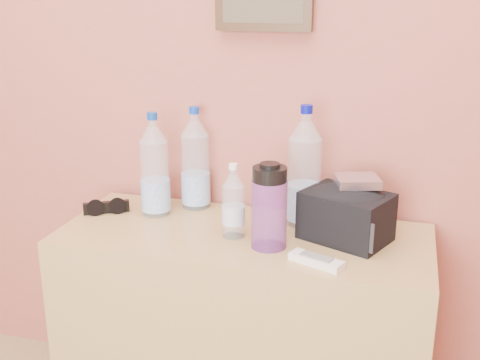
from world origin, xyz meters
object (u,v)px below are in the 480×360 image
Objects in this scene: ac_remote at (316,261)px; foil_packet at (357,181)px; pet_small at (233,205)px; nalgene_bottle at (269,206)px; dresser at (243,334)px; pet_large_a at (155,170)px; toiletry_bag at (346,213)px; pet_large_c at (304,173)px; sunglasses at (106,207)px; pet_large_b at (195,164)px.

ac_remote is 1.24× the size of foil_packet.
pet_small is 0.13m from nalgene_bottle.
dresser is 0.60m from pet_large_a.
toiletry_bag is at bearing 28.92° from nalgene_bottle.
nalgene_bottle is (-0.06, -0.20, -0.04)m from pet_large_c.
pet_large_a is 2.77× the size of foil_packet.
dresser is 3.32× the size of pet_large_a.
dresser is 0.60m from sunglasses.
ac_remote is 0.21m from toiletry_bag.
dresser is 0.62m from foil_packet.
dresser is at bearing -141.64° from pet_large_c.
dresser is 0.53m from toiletry_bag.
toiletry_bag is at bearing 7.31° from dresser.
toiletry_bag is (0.51, -0.14, -0.07)m from pet_large_b.
dresser is 4.67× the size of toiletry_bag.
pet_large_b reaches higher than pet_large_a.
pet_large_b is 0.32m from sunglasses.
pet_small is (0.19, -0.21, -0.05)m from pet_large_b.
nalgene_bottle is (0.41, -0.16, -0.03)m from pet_large_a.
pet_large_c reaches higher than pet_large_b.
ac_remote is (0.27, -0.12, -0.09)m from pet_small.
pet_large_b reaches higher than ac_remote.
toiletry_bag reaches higher than ac_remote.
sunglasses is at bearing -178.82° from foil_packet.
sunglasses is 0.99× the size of ac_remote.
nalgene_bottle is (0.10, -0.07, 0.47)m from dresser.
toiletry_bag is at bearing -31.79° from pet_large_c.
pet_large_c reaches higher than ac_remote.
pet_large_a reaches higher than toiletry_bag.
pet_small is at bearing -144.67° from toiletry_bag.
toiletry_bag is at bearing -30.52° from sunglasses.
foil_packet is (0.17, -0.07, 0.01)m from pet_large_c.
pet_large_a is at bearing 179.27° from ac_remote.
nalgene_bottle reaches higher than pet_small.
toiletry_bag is at bearing -15.42° from pet_large_b.
toiletry_bag is at bearing -139.41° from foil_packet.
pet_large_a is 1.35× the size of nalgene_bottle.
foil_packet is (0.23, 0.13, 0.05)m from nalgene_bottle.
pet_small is at bearing 177.22° from ac_remote.
pet_small is at bearing -39.32° from sunglasses.
pet_large_a is 0.48m from pet_large_c.
pet_large_c is at bearing -22.79° from sunglasses.
pet_large_c reaches higher than toiletry_bag.
pet_small is 0.37m from foil_packet.
sunglasses is (-0.48, 0.04, 0.37)m from dresser.
pet_large_a reaches higher than foil_packet.
sunglasses is 0.82m from foil_packet.
sunglasses is (-0.16, -0.04, -0.13)m from pet_large_a.
ac_remote is at bearing -82.89° from toiletry_bag.
ac_remote is at bearing -45.31° from sunglasses.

